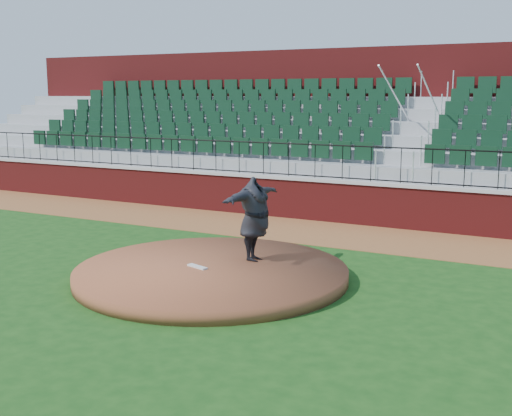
{
  "coord_description": "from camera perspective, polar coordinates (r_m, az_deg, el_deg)",
  "views": [
    {
      "loc": [
        6.53,
        -10.95,
        3.79
      ],
      "look_at": [
        0.0,
        1.5,
        1.3
      ],
      "focal_mm": 45.16,
      "sensor_mm": 36.0,
      "label": 1
    }
  ],
  "objects": [
    {
      "name": "ground",
      "position": [
        13.3,
        -3.02,
        -6.53
      ],
      "size": [
        90.0,
        90.0,
        0.0
      ],
      "primitive_type": "plane",
      "color": "#153F12",
      "rests_on": "ground"
    },
    {
      "name": "warning_track",
      "position": [
        18.01,
        5.78,
        -2.14
      ],
      "size": [
        34.0,
        3.2,
        0.01
      ],
      "primitive_type": "cube",
      "color": "brown",
      "rests_on": "ground"
    },
    {
      "name": "field_wall",
      "position": [
        19.37,
        7.58,
        0.47
      ],
      "size": [
        34.0,
        0.35,
        1.2
      ],
      "primitive_type": "cube",
      "color": "maroon",
      "rests_on": "ground"
    },
    {
      "name": "wall_cap",
      "position": [
        19.27,
        7.63,
        2.38
      ],
      "size": [
        34.0,
        0.45,
        0.1
      ],
      "primitive_type": "cube",
      "color": "#B7B7B7",
      "rests_on": "field_wall"
    },
    {
      "name": "wall_railing",
      "position": [
        19.21,
        7.67,
        4.01
      ],
      "size": [
        34.0,
        0.05,
        1.0
      ],
      "primitive_type": null,
      "color": "black",
      "rests_on": "wall_cap"
    },
    {
      "name": "seating_stands",
      "position": [
        21.73,
        10.18,
        5.96
      ],
      "size": [
        34.0,
        5.1,
        4.6
      ],
      "primitive_type": null,
      "color": "gray",
      "rests_on": "ground"
    },
    {
      "name": "concourse_wall",
      "position": [
        24.39,
        12.23,
        7.38
      ],
      "size": [
        34.0,
        0.5,
        5.5
      ],
      "primitive_type": "cube",
      "color": "maroon",
      "rests_on": "ground"
    },
    {
      "name": "pitchers_mound",
      "position": [
        13.48,
        -3.95,
        -5.76
      ],
      "size": [
        5.66,
        5.66,
        0.25
      ],
      "primitive_type": "cylinder",
      "color": "brown",
      "rests_on": "ground"
    },
    {
      "name": "pitching_rubber",
      "position": [
        13.44,
        -5.21,
        -5.2
      ],
      "size": [
        0.53,
        0.28,
        0.03
      ],
      "primitive_type": "cube",
      "rotation": [
        0.0,
        0.0,
        -0.31
      ],
      "color": "silver",
      "rests_on": "pitchers_mound"
    },
    {
      "name": "pitcher",
      "position": [
        13.76,
        -0.13,
        -0.97
      ],
      "size": [
        0.62,
        2.24,
        1.82
      ],
      "primitive_type": "imported",
      "rotation": [
        0.0,
        0.0,
        1.56
      ],
      "color": "black",
      "rests_on": "pitchers_mound"
    }
  ]
}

